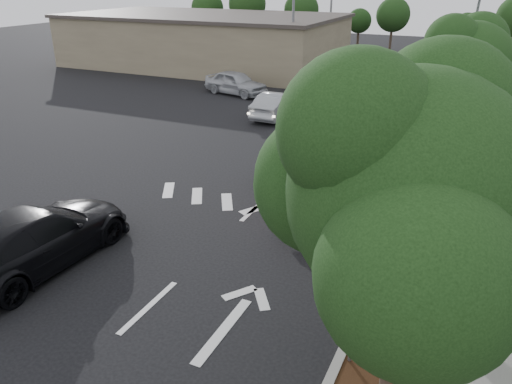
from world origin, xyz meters
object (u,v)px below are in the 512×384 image
Objects in this scene: red_jeep at (336,191)px; black_suv_oncoming at (35,238)px; speed_hump_sign at (355,297)px; silver_suv_ahead at (322,152)px.

red_jeep is 0.69× the size of black_suv_oncoming.
black_suv_oncoming is 2.35× the size of speed_hump_sign.
speed_hump_sign reaches higher than black_suv_oncoming.
speed_hump_sign is (2.17, -6.23, 0.70)m from red_jeep.
black_suv_oncoming is 8.64m from speed_hump_sign.
black_suv_oncoming is (-4.70, -9.96, 0.05)m from silver_suv_ahead.
red_jeep is 6.64m from speed_hump_sign.
speed_hump_sign is at bearing -179.69° from black_suv_oncoming.
speed_hump_sign reaches higher than red_jeep.
black_suv_oncoming reaches higher than silver_suv_ahead.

